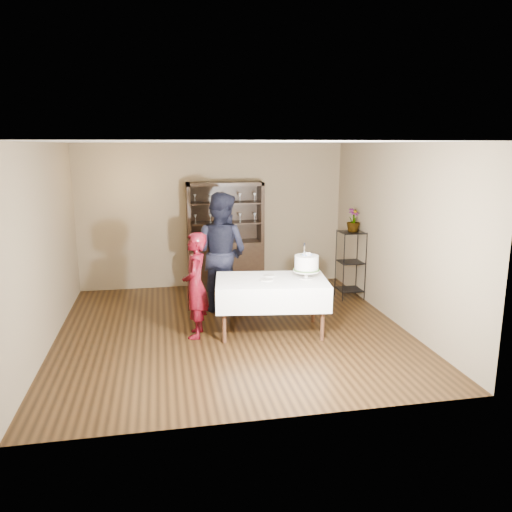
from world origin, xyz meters
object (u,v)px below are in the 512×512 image
Objects in this scene: potted_plant at (353,220)px; plant_etagere at (350,262)px; woman at (195,285)px; china_hutch at (225,253)px; cake at (306,264)px; cake_table at (271,292)px; man at (221,252)px.

plant_etagere is at bearing 178.70° from potted_plant.
woman reaches higher than plant_etagere.
china_hutch is 4.91× the size of potted_plant.
cake is (1.58, -0.08, 0.25)m from woman.
cake_table is 0.87× the size of man.
china_hutch is at bearing 153.39° from potted_plant.
cake_table is 0.64m from cake.
potted_plant reaches higher than woman.
potted_plant reaches higher than cake_table.
man is 2.39m from potted_plant.
china_hutch is 1.34× the size of woman.
woman reaches higher than cake.
cake_table is at bearing 97.50° from woman.
plant_etagere is at bearing -134.93° from man.
china_hutch reaches higher than man.
potted_plant is (1.25, 1.41, 0.39)m from cake.
cake is at bearing -71.06° from china_hutch.
man is (0.49, 1.08, 0.22)m from woman.
china_hutch is 1.18× the size of cake_table.
cake is at bearing 172.00° from man.
china_hutch reaches higher than potted_plant.
man is (-2.32, -0.25, 0.32)m from plant_etagere.
cake is 1.29× the size of potted_plant.
woman is (-2.82, -1.33, 0.10)m from plant_etagere.
woman is (-1.08, 0.04, 0.14)m from cake_table.
plant_etagere is 1.91m from cake.
cake_table is 1.09m from woman.
woman is 3.67× the size of potted_plant.
cake is (-1.23, -1.41, 0.35)m from plant_etagere.
plant_etagere reaches higher than cake_table.
cake_table is at bearing -142.02° from potted_plant.
china_hutch is 1.67× the size of plant_etagere.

